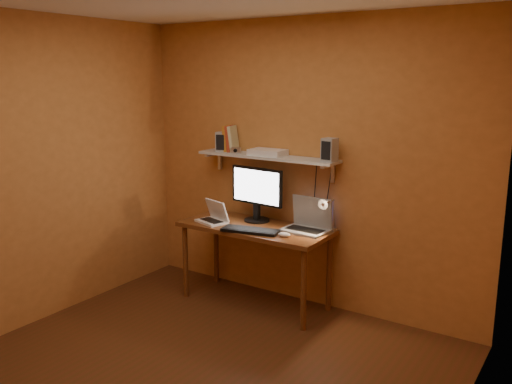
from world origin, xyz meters
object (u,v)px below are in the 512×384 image
Objects in this scene: laptop at (308,222)px; mouse at (284,235)px; router at (268,152)px; speaker_left at (222,142)px; desk_lamp at (327,210)px; shelf_camera at (236,150)px; monitor at (257,191)px; speaker_right at (330,150)px; keyboard at (250,230)px; netbook at (214,216)px; desk at (255,235)px; wall_shelf at (267,157)px.

laptop is 3.72× the size of mouse.
speaker_left is at bearing -177.41° from router.
desk_lamp is at bearing 36.51° from mouse.
mouse is 0.82m from router.
shelf_camera is 0.31× the size of router.
monitor is 0.59m from laptop.
monitor is 0.43m from shelf_camera.
speaker_right is at bearing -2.32° from router.
mouse is at bearing -37.37° from speaker_left.
router is (-0.64, 0.03, -0.07)m from speaker_right.
laptop is 0.52m from keyboard.
desk_lamp is at bearing -19.81° from speaker_left.
desk_lamp is at bearing -6.61° from router.
netbook is at bearing 166.84° from mouse.
speaker_right reaches higher than router.
speaker_left is (-0.42, 0.03, 0.43)m from monitor.
netbook reaches higher than desk.
shelf_camera is (-0.31, -0.06, 0.04)m from wall_shelf.
monitor is 0.74m from desk_lamp.
wall_shelf reaches higher than netbook.
speaker_left is at bearing 177.38° from desk_lamp.
desk is 2.78× the size of keyboard.
speaker_right is at bearing 31.72° from netbook.
router is (0.08, 0.05, 0.37)m from monitor.
mouse is 0.29× the size of desk_lamp.
monitor reaches higher than keyboard.
keyboard is at bearing 176.79° from mouse.
mouse is (0.40, -0.34, -0.59)m from wall_shelf.
speaker_right is (1.14, -0.00, 0.01)m from speaker_left.
monitor is at bearing 118.43° from desk.
desk_lamp is 0.79m from router.
mouse reaches higher than desk.
monitor reaches higher than laptop.
monitor is 3.02× the size of speaker_left.
speaker_right is 0.95m from shelf_camera.
desk_lamp is at bearing -0.59° from shelf_camera.
keyboard is 1.34× the size of desk_lamp.
keyboard is at bearing -60.90° from monitor.
speaker_right reaches higher than wall_shelf.
keyboard is 1.55× the size of router.
netbook is 1.09m from desk_lamp.
router is at bearing 37.64° from monitor.
wall_shelf is 3.48× the size of laptop.
wall_shelf is 2.78× the size of keyboard.
netbook is at bearing -161.88° from laptop.
keyboard is (0.15, -0.34, -0.27)m from monitor.
laptop is 0.30m from mouse.
monitor is at bearing -169.82° from speaker_right.
laptop is (0.55, -0.01, -0.21)m from monitor.
speaker_left is (-0.97, 0.05, 0.64)m from laptop.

